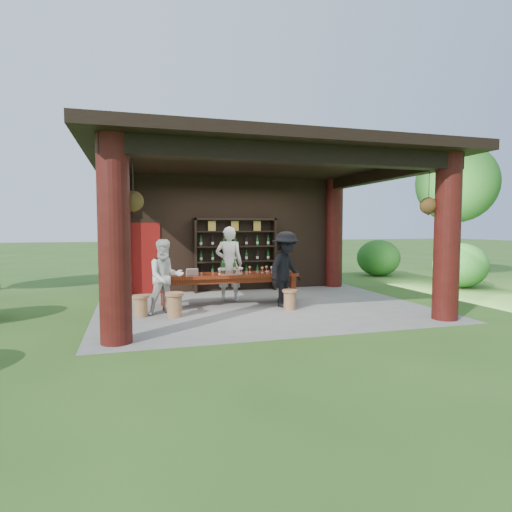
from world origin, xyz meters
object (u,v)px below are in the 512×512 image
object	(u,v)px
wine_shelf	(235,255)
guest_woman	(165,277)
stool_near_left	(175,304)
tasting_table	(229,278)
guest_man	(286,269)
stool_near_right	(290,299)
host	(229,264)
napkin_basket	(192,272)
stool_far_left	(141,305)

from	to	relation	value
wine_shelf	guest_woman	xyz separation A→B (m)	(-2.19, -2.80, -0.26)
stool_near_left	tasting_table	bearing A→B (deg)	37.44
guest_woman	guest_man	distance (m)	2.75
stool_near_left	stool_near_right	bearing A→B (deg)	1.65
guest_woman	host	bearing A→B (deg)	26.60
host	stool_near_right	bearing A→B (deg)	141.89
guest_woman	guest_man	xyz separation A→B (m)	(2.75, 0.11, 0.08)
napkin_basket	guest_man	bearing A→B (deg)	-14.76
wine_shelf	stool_near_right	distance (m)	3.19
guest_woman	wine_shelf	bearing A→B (deg)	40.56
stool_far_left	tasting_table	bearing A→B (deg)	22.00
stool_near_left	host	size ratio (longest dim) A/B	0.27
wine_shelf	guest_woman	world-z (taller)	wine_shelf
wine_shelf	host	world-z (taller)	wine_shelf
stool_near_right	host	size ratio (longest dim) A/B	0.24
stool_near_left	stool_far_left	size ratio (longest dim) A/B	1.13
wine_shelf	napkin_basket	size ratio (longest dim) A/B	9.18
stool_near_left	stool_far_left	world-z (taller)	stool_near_left
stool_near_right	napkin_basket	xyz separation A→B (m)	(-2.06, 0.90, 0.58)
host	guest_man	xyz separation A→B (m)	(1.08, -1.20, -0.06)
stool_near_right	stool_far_left	size ratio (longest dim) A/B	1.01
napkin_basket	stool_near_right	bearing A→B (deg)	-23.60
tasting_table	stool_near_right	bearing A→B (deg)	-39.66
host	napkin_basket	world-z (taller)	host
stool_near_right	guest_woman	bearing A→B (deg)	174.93
tasting_table	host	xyz separation A→B (m)	(0.14, 0.56, 0.30)
guest_man	napkin_basket	size ratio (longest dim) A/B	6.73
tasting_table	host	size ratio (longest dim) A/B	1.76
tasting_table	stool_far_left	bearing A→B (deg)	-158.00
guest_woman	guest_man	size ratio (longest dim) A/B	0.91
guest_man	napkin_basket	xyz separation A→B (m)	(-2.09, 0.55, -0.06)
tasting_table	napkin_basket	world-z (taller)	napkin_basket
stool_near_left	host	xyz separation A→B (m)	(1.52, 1.62, 0.66)
tasting_table	guest_woman	size ratio (longest dim) A/B	2.05
tasting_table	host	distance (m)	0.65
guest_woman	guest_man	world-z (taller)	guest_man
napkin_basket	wine_shelf	bearing A→B (deg)	54.34
wine_shelf	napkin_basket	xyz separation A→B (m)	(-1.54, -2.14, -0.24)
guest_woman	guest_man	bearing A→B (deg)	-9.18
tasting_table	guest_man	xyz separation A→B (m)	(1.22, -0.63, 0.24)
guest_woman	napkin_basket	bearing A→B (deg)	33.80
wine_shelf	stool_near_left	distance (m)	3.81
stool_far_left	napkin_basket	size ratio (longest dim) A/B	1.72
stool_near_left	guest_woman	bearing A→B (deg)	115.97
stool_near_left	wine_shelf	bearing A→B (deg)	56.82
host	tasting_table	bearing A→B (deg)	94.07
stool_near_right	napkin_basket	bearing A→B (deg)	156.40
stool_far_left	napkin_basket	bearing A→B (deg)	32.53
stool_near_left	guest_man	distance (m)	2.70
host	napkin_basket	bearing A→B (deg)	50.31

